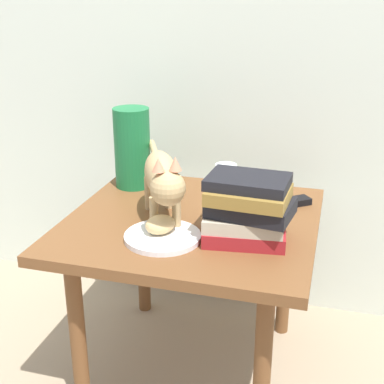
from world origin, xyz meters
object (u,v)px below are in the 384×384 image
bread_roll (160,225)px  candle_jar (226,179)px  side_table (192,240)px  green_vase (132,148)px  book_stack (247,210)px  cat (162,178)px  tv_remote (287,203)px  plate (163,237)px

bread_roll → candle_jar: candle_jar is taller
side_table → green_vase: (-0.26, 0.20, 0.20)m
book_stack → candle_jar: bearing=110.7°
book_stack → green_vase: (-0.43, 0.30, 0.04)m
cat → candle_jar: cat is taller
bread_roll → side_table: bearing=73.0°
cat → book_stack: (0.24, -0.05, -0.05)m
cat → tv_remote: bearing=33.8°
green_vase → candle_jar: 0.32m
side_table → book_stack: 0.25m
cat → candle_jar: size_ratio=5.21×
bread_roll → candle_jar: bearing=77.6°
bread_roll → cat: 0.14m
book_stack → bread_roll: bearing=-167.2°
green_vase → tv_remote: 0.52m
bread_roll → book_stack: 0.23m
book_stack → green_vase: size_ratio=0.92×
green_vase → candle_jar: bearing=8.7°
green_vase → book_stack: bearing=-34.9°
bread_roll → tv_remote: bread_roll is taller
side_table → book_stack: size_ratio=2.94×
side_table → cat: cat is taller
bread_roll → green_vase: 0.42m
candle_jar → tv_remote: bearing=-22.8°
cat → green_vase: green_vase is taller
plate → bread_roll: 0.03m
bread_roll → book_stack: book_stack is taller
book_stack → candle_jar: (-0.13, 0.35, -0.05)m
cat → green_vase: bearing=126.5°
cat → book_stack: bearing=-10.9°
candle_jar → tv_remote: 0.22m
book_stack → cat: bearing=169.1°
book_stack → tv_remote: (0.08, 0.26, -0.08)m
book_stack → candle_jar: size_ratio=2.79×
plate → green_vase: bearing=121.9°
bread_roll → candle_jar: 0.40m
book_stack → green_vase: 0.53m
candle_jar → side_table: bearing=-99.6°
side_table → bread_roll: bread_roll is taller
plate → green_vase: 0.43m
plate → side_table: bearing=76.1°
tv_remote → cat: bearing=175.5°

